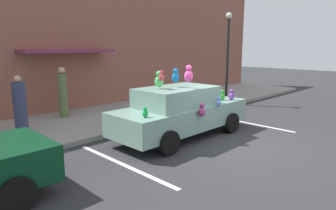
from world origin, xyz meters
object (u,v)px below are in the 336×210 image
object	(u,v)px
pedestrian_walking_past	(63,93)
plush_covered_car	(181,111)
teddy_bear_on_sidewalk	(168,104)
street_lamp_post	(228,48)
pedestrian_by_lamp	(20,107)

from	to	relation	value
pedestrian_walking_past	plush_covered_car	bearing A→B (deg)	-70.72
plush_covered_car	pedestrian_walking_past	bearing A→B (deg)	109.28
teddy_bear_on_sidewalk	pedestrian_walking_past	bearing A→B (deg)	149.94
plush_covered_car	pedestrian_walking_past	size ratio (longest dim) A/B	2.49
plush_covered_car	street_lamp_post	xyz separation A→B (m)	(5.38, 1.97, 1.83)
street_lamp_post	pedestrian_by_lamp	bearing A→B (deg)	170.77
plush_covered_car	teddy_bear_on_sidewalk	distance (m)	3.12
teddy_bear_on_sidewalk	pedestrian_by_lamp	bearing A→B (deg)	169.83
street_lamp_post	pedestrian_by_lamp	xyz separation A→B (m)	(-8.81, 1.43, -1.69)
pedestrian_walking_past	pedestrian_by_lamp	bearing A→B (deg)	-150.89
street_lamp_post	pedestrian_walking_past	size ratio (longest dim) A/B	2.21
teddy_bear_on_sidewalk	street_lamp_post	bearing A→B (deg)	-7.80
plush_covered_car	pedestrian_by_lamp	size ratio (longest dim) A/B	2.65
plush_covered_car	pedestrian_by_lamp	world-z (taller)	plush_covered_car
pedestrian_walking_past	pedestrian_by_lamp	size ratio (longest dim) A/B	1.07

